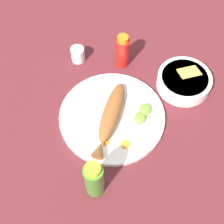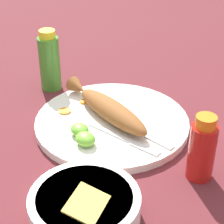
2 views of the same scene
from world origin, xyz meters
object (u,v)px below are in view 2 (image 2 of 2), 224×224
fork_near (143,133)px  hot_sauce_bottle_green (50,61)px  fork_far (128,141)px  guacamole_bowl (85,206)px  fried_fish (107,108)px  main_plate (112,122)px  hot_sauce_bottle_red (202,149)px

fork_near → hot_sauce_bottle_green: hot_sauce_bottle_green is taller
fork_near → hot_sauce_bottle_green: bearing=176.4°
fork_far → guacamole_bowl: size_ratio=0.93×
fried_fish → fork_near: size_ratio=1.59×
fried_fish → hot_sauce_bottle_green: size_ratio=1.76×
hot_sauce_bottle_green → guacamole_bowl: 0.50m
guacamole_bowl → fork_near: bearing=119.3°
fried_fish → fork_far: bearing=-13.3°
fried_fish → hot_sauce_bottle_green: bearing=-175.3°
main_plate → fork_near: size_ratio=1.96×
fork_near → hot_sauce_bottle_green: size_ratio=1.11×
hot_sauce_bottle_green → guacamole_bowl: bearing=-19.8°
fried_fish → hot_sauce_bottle_red: size_ratio=2.10×
main_plate → hot_sauce_bottle_red: (0.24, 0.04, 0.06)m
main_plate → hot_sauce_bottle_red: bearing=10.1°
guacamole_bowl → fork_far: bearing=124.6°
main_plate → fork_near: fork_near is taller
fried_fish → fork_far: 0.11m
hot_sauce_bottle_green → hot_sauce_bottle_red: bearing=8.7°
main_plate → hot_sauce_bottle_green: 0.26m
main_plate → fork_far: fork_far is taller
fried_fish → hot_sauce_bottle_red: 0.27m
fried_fish → guacamole_bowl: size_ratio=1.51×
main_plate → fork_near: 0.09m
fork_far → hot_sauce_bottle_green: 0.35m
hot_sauce_bottle_green → fork_near: bearing=9.6°
main_plate → hot_sauce_bottle_red: 0.25m
fork_near → guacamole_bowl: bearing=-73.8°
main_plate → fried_fish: 0.04m
fried_fish → guacamole_bowl: same height
fork_far → guacamole_bowl: 0.22m
fork_near → hot_sauce_bottle_red: (0.15, 0.02, 0.05)m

